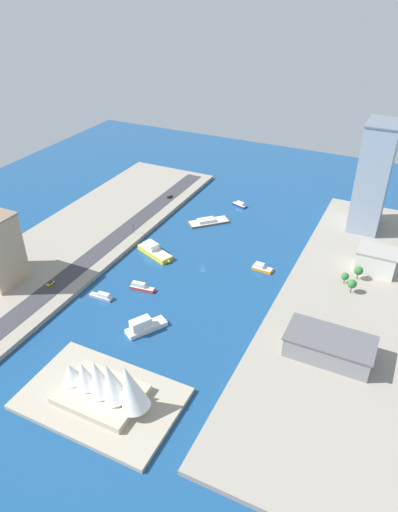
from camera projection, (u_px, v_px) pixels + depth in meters
name	position (u px, v px, depth m)	size (l,w,h in m)	color
ground_plane	(203.00, 267.00, 270.27)	(440.00, 440.00, 0.00)	navy
quay_west	(350.00, 305.00, 238.99)	(70.00, 240.00, 2.57)	gray
quay_east	(86.00, 234.00, 300.17)	(70.00, 240.00, 2.57)	gray
peninsula_point	(101.00, 398.00, 188.25)	(63.20, 40.64, 2.00)	#A89E89
road_strip	(113.00, 240.00, 291.54)	(11.90, 228.00, 0.15)	#38383D
barge_flat_brown	(208.00, 221.00, 315.12)	(25.69, 25.53, 3.22)	brown
tugboat_red	(141.00, 287.00, 251.14)	(15.08, 5.00, 4.23)	red
ferry_white_commuter	(144.00, 326.00, 223.02)	(15.95, 20.73, 7.31)	silver
yacht_sleek_gray	(102.00, 296.00, 244.72)	(13.94, 3.76, 3.64)	#999EA3
patrol_launch_navy	(240.00, 204.00, 336.47)	(12.25, 6.61, 3.53)	#1E284C
ferry_yellow_fast	(154.00, 251.00, 280.92)	(26.64, 16.44, 6.53)	yellow
water_taxi_orange	(262.00, 268.00, 267.18)	(12.80, 5.35, 3.93)	orange
hotel_broad_white	(376.00, 260.00, 259.34)	(21.36, 15.84, 13.35)	silver
warehouse_low_gray	(329.00, 346.00, 204.05)	(37.93, 19.65, 10.16)	gray
tower_tall_glass	(373.00, 177.00, 288.14)	(19.19, 27.32, 68.32)	#8C9EB2
taxi_yellow_cab	(50.00, 283.00, 250.90)	(2.13, 4.69, 1.70)	black
suv_black	(170.00, 196.00, 342.79)	(2.12, 4.43, 1.57)	black
traffic_light_waterfront	(134.00, 228.00, 295.97)	(0.36, 0.36, 6.50)	black
opera_landmark	(106.00, 384.00, 181.75)	(41.11, 23.65, 23.49)	#BCAD93
park_tree_cluster	(353.00, 277.00, 248.70)	(10.18, 18.61, 7.94)	brown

